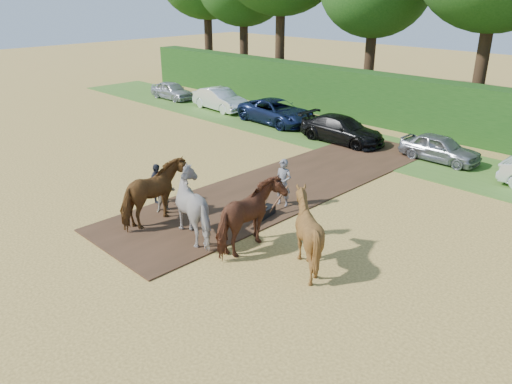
{
  "coord_description": "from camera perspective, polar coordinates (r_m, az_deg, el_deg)",
  "views": [
    {
      "loc": [
        14.4,
        -7.85,
        7.64
      ],
      "look_at": [
        3.56,
        2.95,
        1.4
      ],
      "focal_mm": 35.0,
      "sensor_mm": 36.0,
      "label": 1
    }
  ],
  "objects": [
    {
      "name": "parked_cars",
      "position": [
        27.37,
        10.29,
        7.12
      ],
      "size": [
        35.55,
        2.89,
        1.47
      ],
      "color": "#ABACB2",
      "rests_on": "ground"
    },
    {
      "name": "ground",
      "position": [
        18.09,
        -14.76,
        -3.58
      ],
      "size": [
        120.0,
        120.0,
        0.0
      ],
      "primitive_type": "plane",
      "color": "gold",
      "rests_on": "ground"
    },
    {
      "name": "earth_strip",
      "position": [
        21.09,
        3.85,
        0.97
      ],
      "size": [
        4.5,
        17.0,
        0.05
      ],
      "primitive_type": "cube",
      "color": "#472D1C",
      "rests_on": "ground"
    },
    {
      "name": "spectator_near",
      "position": [
        18.47,
        -10.34,
        -0.04
      ],
      "size": [
        0.8,
        0.9,
        1.53
      ],
      "primitive_type": "imported",
      "rotation": [
        0.0,
        0.0,
        1.22
      ],
      "color": "#B2AB8C",
      "rests_on": "ground"
    },
    {
      "name": "hedgerow",
      "position": [
        30.65,
        16.36,
        9.75
      ],
      "size": [
        46.0,
        1.6,
        3.0
      ],
      "primitive_type": "cube",
      "color": "#14380F",
      "rests_on": "ground"
    },
    {
      "name": "spectator_far",
      "position": [
        19.26,
        -11.26,
        0.92
      ],
      "size": [
        0.69,
        1.01,
        1.58
      ],
      "primitive_type": "imported",
      "rotation": [
        0.0,
        0.0,
        1.94
      ],
      "color": "#23252E",
      "rests_on": "ground"
    },
    {
      "name": "plough_team",
      "position": [
        15.89,
        -3.37,
        -2.15
      ],
      "size": [
        7.39,
        5.92,
        2.22
      ],
      "color": "brown",
      "rests_on": "ground"
    },
    {
      "name": "grass_verge",
      "position": [
        27.25,
        11.3,
        5.51
      ],
      "size": [
        50.0,
        5.0,
        0.03
      ],
      "primitive_type": "cube",
      "color": "#38601E",
      "rests_on": "ground"
    }
  ]
}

